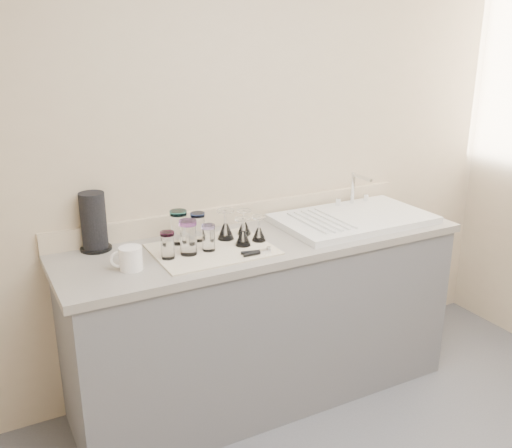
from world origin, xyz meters
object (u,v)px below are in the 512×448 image
goblet_front_right (259,233)px  can_opener (256,252)px  tumbler_cyan (179,227)px  paper_towel_roll (94,222)px  tumbler_blue (188,237)px  goblet_back_left (226,229)px  sink_unit (353,218)px  tumbler_purple (198,226)px  white_mug (130,258)px  tumbler_lavender (209,238)px  goblet_back_right (244,226)px  tumbler_magenta (168,245)px  goblet_front_left (243,236)px

goblet_front_right → can_opener: (-0.09, -0.15, -0.03)m
tumbler_cyan → paper_towel_roll: paper_towel_roll is taller
tumbler_cyan → can_opener: bearing=-49.3°
tumbler_blue → paper_towel_roll: 0.46m
goblet_back_left → can_opener: bearing=-81.7°
tumbler_cyan → can_opener: (0.26, -0.30, -0.07)m
sink_unit → tumbler_purple: (-0.86, 0.10, 0.06)m
tumbler_blue → white_mug: 0.29m
tumbler_cyan → tumbler_lavender: tumbler_cyan is taller
tumbler_lavender → goblet_back_left: (0.14, 0.11, -0.01)m
goblet_back_right → goblet_front_right: 0.12m
tumbler_purple → goblet_back_left: goblet_back_left is taller
tumbler_magenta → tumbler_blue: bearing=2.2°
tumbler_purple → tumbler_magenta: tumbler_purple is taller
goblet_front_right → white_mug: bearing=-176.6°
tumbler_magenta → goblet_front_right: (0.47, 0.01, -0.02)m
sink_unit → tumbler_cyan: (-0.96, 0.11, 0.07)m
tumbler_cyan → goblet_back_right: tumbler_cyan is taller
sink_unit → goblet_front_left: bearing=-174.9°
white_mug → paper_towel_roll: paper_towel_roll is taller
white_mug → paper_towel_roll: size_ratio=0.54×
goblet_front_left → can_opener: bearing=-89.2°
goblet_back_right → goblet_front_left: goblet_front_left is taller
tumbler_lavender → can_opener: 0.23m
tumbler_cyan → goblet_front_right: tumbler_cyan is taller
tumbler_magenta → goblet_back_left: (0.34, 0.11, -0.01)m
tumbler_blue → tumbler_lavender: size_ratio=1.29×
tumbler_magenta → goblet_back_left: size_ratio=0.84×
white_mug → paper_towel_roll: 0.33m
goblet_front_left → can_opener: goblet_front_left is taller
sink_unit → paper_towel_roll: paper_towel_roll is taller
tumbler_purple → sink_unit: bearing=-6.6°
goblet_back_left → goblet_front_left: size_ratio=1.11×
goblet_front_left → paper_towel_roll: bearing=155.1°
tumbler_cyan → goblet_back_left: tumbler_cyan is taller
tumbler_magenta → goblet_front_left: bearing=-1.7°
goblet_back_right → tumbler_purple: bearing=173.8°
goblet_back_right → goblet_front_right: goblet_back_right is taller
tumbler_cyan → paper_towel_roll: size_ratio=0.59×
tumbler_cyan → goblet_back_left: bearing=-12.5°
paper_towel_roll → goblet_front_right: bearing=-20.6°
sink_unit → goblet_front_right: sink_unit is taller
tumbler_blue → goblet_front_left: size_ratio=1.20×
tumbler_purple → paper_towel_roll: paper_towel_roll is taller
can_opener → tumbler_blue: bearing=151.6°
tumbler_lavender → paper_towel_roll: size_ratio=0.45×
can_opener → white_mug: size_ratio=0.92×
goblet_back_right → white_mug: bearing=-166.1°
can_opener → white_mug: white_mug is taller
tumbler_lavender → goblet_front_right: size_ratio=1.01×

